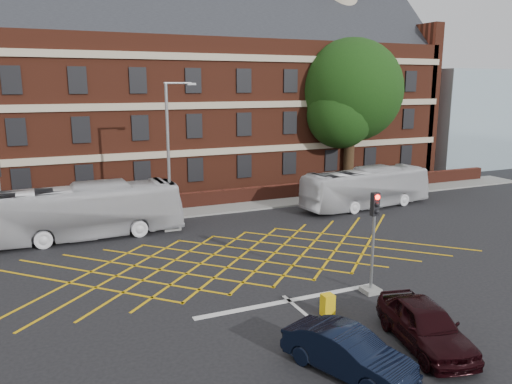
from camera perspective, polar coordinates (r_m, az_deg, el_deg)
name	(u,v)px	position (r m, az deg, el deg)	size (l,w,h in m)	color
ground	(255,272)	(23.48, -0.15, -9.08)	(120.00, 120.00, 0.00)	black
victorian_building	(152,93)	(43.02, -11.78, 11.02)	(51.00, 12.17, 20.40)	#582416
boundary_wall	(181,201)	(35.12, -8.61, -1.07)	(56.00, 0.50, 1.10)	#502015
far_pavement	(185,211)	(34.30, -8.14, -2.22)	(60.00, 3.00, 0.12)	slate
glass_block	(465,118)	(59.35, 22.74, 7.85)	(14.00, 10.00, 10.00)	#99B2BF
box_junction_hatching	(239,258)	(25.21, -1.97, -7.55)	(11.50, 0.12, 0.02)	#CC990C
stop_line	(289,301)	(20.56, 3.82, -12.28)	(8.00, 0.30, 0.02)	silver
bus_left	(82,212)	(29.64, -19.25, -2.12)	(2.59, 11.06, 3.08)	#BDBDC1
bus_right	(366,188)	(35.92, 12.48, 0.46)	(2.35, 10.02, 2.79)	silver
car_navy	(348,352)	(15.90, 10.43, -17.54)	(1.44, 4.13, 1.36)	black
car_maroon	(425,325)	(17.93, 18.78, -14.17)	(1.78, 4.42, 1.50)	black
deciduous_tree	(351,98)	(43.09, 10.77, 10.56)	(8.56, 8.55, 12.32)	black
traffic_light_near	(373,252)	(21.18, 13.18, -6.74)	(0.70, 0.70, 4.27)	slate
traffic_light_far	(1,203)	(32.57, -27.09, -1.14)	(0.70, 0.70, 4.27)	slate
street_lamp	(170,181)	(29.84, -9.75, 1.26)	(2.25, 1.00, 8.66)	slate
utility_cabinet	(328,305)	(19.36, 8.18, -12.66)	(0.44, 0.42, 0.84)	yellow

